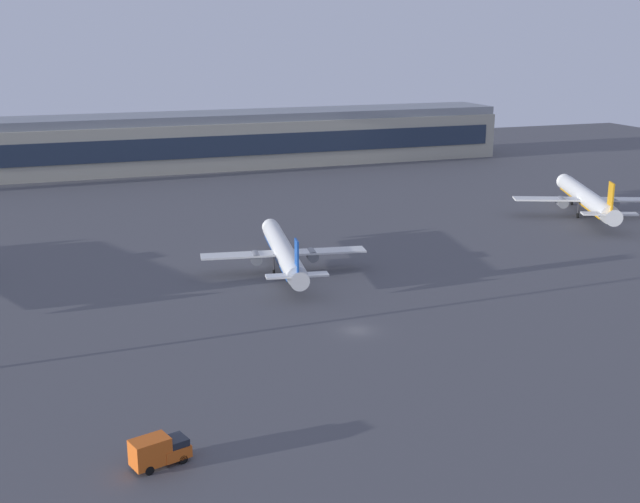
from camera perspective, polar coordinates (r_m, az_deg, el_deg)
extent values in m
plane|color=#4C4C51|center=(114.58, 2.61, -5.52)|extent=(416.00, 416.00, 0.00)
cube|color=#B2AD99|center=(255.55, -5.32, 7.59)|extent=(163.74, 22.00, 14.00)
cube|color=#263347|center=(244.71, -4.67, 7.44)|extent=(157.19, 0.40, 6.16)
cube|color=gray|center=(254.61, -5.37, 9.42)|extent=(163.74, 19.80, 2.40)
cylinder|color=silver|center=(141.31, -2.59, 0.06)|extent=(8.37, 32.13, 3.38)
cone|color=silver|center=(157.71, -3.45, 1.65)|extent=(3.50, 2.61, 3.21)
cone|color=silver|center=(124.92, -1.49, -1.97)|extent=(3.39, 2.94, 3.04)
cube|color=silver|center=(140.51, -2.53, -0.10)|extent=(28.65, 7.99, 0.31)
cube|color=silver|center=(126.46, -1.61, -1.67)|extent=(9.99, 3.65, 0.31)
cube|color=#19479E|center=(125.96, -1.64, -0.46)|extent=(0.71, 2.85, 5.78)
cylinder|color=slate|center=(140.11, -4.51, -0.45)|extent=(2.43, 3.47, 1.96)
cylinder|color=slate|center=(141.40, -0.57, -0.25)|extent=(2.43, 3.47, 1.96)
cube|color=#19479E|center=(141.56, -2.58, -0.30)|extent=(7.63, 29.55, 0.32)
cylinder|color=#333338|center=(151.53, -3.12, 0.48)|extent=(0.25, 0.25, 3.16)
cylinder|color=black|center=(151.93, -3.11, -0.10)|extent=(0.50, 1.02, 0.98)
cylinder|color=#333338|center=(139.37, -3.25, -0.84)|extent=(0.25, 0.25, 3.16)
cylinder|color=black|center=(139.81, -3.24, -1.46)|extent=(0.50, 1.02, 0.98)
cylinder|color=#333338|center=(139.89, -1.66, -0.76)|extent=(0.25, 0.25, 3.16)
cylinder|color=black|center=(140.33, -1.65, -1.38)|extent=(0.50, 1.02, 0.98)
cylinder|color=silver|center=(193.40, 18.09, 3.61)|extent=(17.39, 35.33, 3.86)
cone|color=silver|center=(211.94, 16.74, 4.67)|extent=(4.32, 3.64, 3.67)
cone|color=silver|center=(174.88, 19.75, 2.30)|extent=(4.29, 3.95, 3.48)
cube|color=silver|center=(192.48, 18.17, 3.49)|extent=(31.65, 16.04, 0.36)
cube|color=silver|center=(176.64, 19.57, 2.50)|extent=(11.27, 6.48, 0.36)
cube|color=orange|center=(176.32, 19.64, 3.51)|extent=(1.51, 3.13, 6.61)
cylinder|color=slate|center=(191.20, 16.53, 3.32)|extent=(3.45, 4.23, 2.24)
cylinder|color=slate|center=(194.19, 19.74, 3.23)|extent=(3.45, 4.23, 2.24)
cube|color=orange|center=(193.60, 18.07, 3.30)|extent=(15.93, 32.48, 0.37)
cylinder|color=#333338|center=(204.83, 17.21, 3.78)|extent=(0.28, 0.28, 3.61)
cylinder|color=black|center=(205.18, 17.18, 3.28)|extent=(0.80, 1.19, 1.12)
cylinder|color=#333338|center=(190.76, 17.60, 2.94)|extent=(0.28, 0.28, 3.61)
cylinder|color=black|center=(191.13, 17.55, 2.41)|extent=(0.80, 1.19, 1.12)
cylinder|color=#333338|center=(191.97, 18.89, 2.91)|extent=(0.28, 0.28, 3.61)
cylinder|color=black|center=(192.33, 18.84, 2.38)|extent=(0.80, 1.19, 1.12)
cube|color=#D85919|center=(82.78, -10.16, -13.52)|extent=(3.33, 3.10, 1.20)
cube|color=#1E232D|center=(82.33, -10.19, -12.94)|extent=(2.96, 2.82, 0.70)
cube|color=#D85919|center=(81.54, -11.78, -13.52)|extent=(4.12, 3.26, 2.60)
cylinder|color=black|center=(84.04, -10.23, -13.52)|extent=(0.95, 0.55, 0.90)
cylinder|color=black|center=(82.38, -9.55, -14.12)|extent=(0.95, 0.55, 0.90)
cylinder|color=black|center=(82.78, -12.47, -14.13)|extent=(0.95, 0.55, 0.90)
cylinder|color=black|center=(81.10, -11.83, -14.75)|extent=(0.95, 0.55, 0.90)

